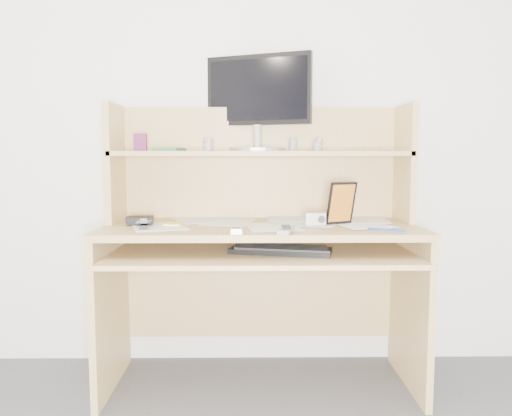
{
  "coord_description": "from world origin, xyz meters",
  "views": [
    {
      "loc": [
        -0.05,
        -0.74,
        1.05
      ],
      "look_at": [
        -0.02,
        1.43,
        0.83
      ],
      "focal_mm": 35.0,
      "sensor_mm": 36.0,
      "label": 1
    }
  ],
  "objects_px": {
    "desk": "(261,234)",
    "game_case": "(341,203)",
    "monitor": "(257,100)",
    "tv_remote": "(286,230)",
    "keyboard": "(281,250)"
  },
  "relations": [
    {
      "from": "desk",
      "to": "game_case",
      "type": "distance_m",
      "value": 0.4
    },
    {
      "from": "desk",
      "to": "monitor",
      "type": "height_order",
      "value": "monitor"
    },
    {
      "from": "tv_remote",
      "to": "game_case",
      "type": "bearing_deg",
      "value": 55.56
    },
    {
      "from": "keyboard",
      "to": "game_case",
      "type": "height_order",
      "value": "game_case"
    },
    {
      "from": "tv_remote",
      "to": "game_case",
      "type": "distance_m",
      "value": 0.36
    },
    {
      "from": "desk",
      "to": "keyboard",
      "type": "distance_m",
      "value": 0.24
    },
    {
      "from": "desk",
      "to": "tv_remote",
      "type": "distance_m",
      "value": 0.36
    },
    {
      "from": "monitor",
      "to": "desk",
      "type": "bearing_deg",
      "value": -64.48
    },
    {
      "from": "desk",
      "to": "monitor",
      "type": "relative_size",
      "value": 2.72
    },
    {
      "from": "desk",
      "to": "game_case",
      "type": "bearing_deg",
      "value": -15.94
    },
    {
      "from": "desk",
      "to": "tv_remote",
      "type": "bearing_deg",
      "value": -74.13
    },
    {
      "from": "desk",
      "to": "tv_remote",
      "type": "relative_size",
      "value": 8.48
    },
    {
      "from": "desk",
      "to": "tv_remote",
      "type": "xyz_separation_m",
      "value": [
        0.1,
        -0.34,
        0.07
      ]
    },
    {
      "from": "game_case",
      "to": "monitor",
      "type": "bearing_deg",
      "value": 118.1
    },
    {
      "from": "tv_remote",
      "to": "monitor",
      "type": "relative_size",
      "value": 0.32
    }
  ]
}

